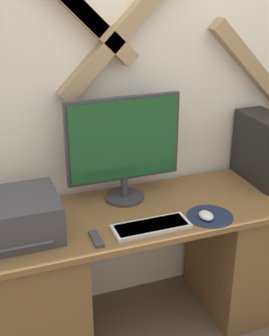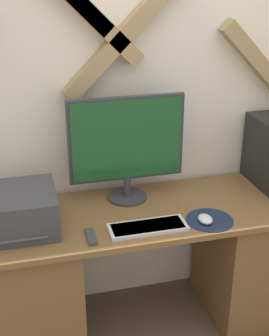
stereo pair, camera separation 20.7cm
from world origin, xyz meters
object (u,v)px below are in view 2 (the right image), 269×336
(keyboard, at_px, (148,227))
(printer, at_px, (14,211))
(monitor, at_px, (127,143))
(remote_control, at_px, (91,237))
(mouse, at_px, (205,219))

(keyboard, height_order, printer, printer)
(monitor, relative_size, keyboard, 1.61)
(printer, height_order, remote_control, printer)
(monitor, xyz_separation_m, mouse, (0.31, -0.35, -0.30))
(monitor, relative_size, printer, 1.52)
(keyboard, height_order, remote_control, keyboard)
(monitor, xyz_separation_m, remote_control, (-0.26, -0.35, -0.31))
(keyboard, relative_size, printer, 0.94)
(keyboard, xyz_separation_m, remote_control, (-0.28, -0.01, -0.00))
(monitor, bearing_deg, keyboard, -86.66)
(keyboard, bearing_deg, printer, 165.26)
(mouse, xyz_separation_m, remote_control, (-0.57, 0.00, -0.01))
(mouse, bearing_deg, keyboard, 177.12)
(remote_control, bearing_deg, monitor, 53.74)
(monitor, bearing_deg, mouse, -48.84)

